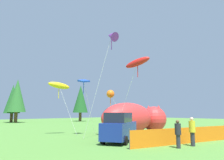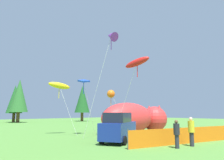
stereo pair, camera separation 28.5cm
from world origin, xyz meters
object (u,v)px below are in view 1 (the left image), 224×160
(kite_red_lizard, at_px, (137,63))
(kite_purple_delta, at_px, (111,36))
(spectator_in_grey_shirt, at_px, (192,130))
(kite_yellow_hero, at_px, (59,86))
(inflatable_cat, at_px, (134,119))
(kite_orange_flower, at_px, (110,94))
(spectator_in_yellow_shirt, at_px, (178,133))
(parked_car, at_px, (119,128))
(kite_blue_box, at_px, (84,82))
(folding_chair, at_px, (179,132))

(kite_red_lizard, relative_size, kite_purple_delta, 0.74)
(spectator_in_grey_shirt, xyz_separation_m, kite_red_lizard, (0.18, 4.80, 5.45))
(kite_red_lizard, xyz_separation_m, kite_yellow_hero, (-3.17, 7.74, -1.59))
(inflatable_cat, bearing_deg, kite_purple_delta, -157.88)
(kite_orange_flower, bearing_deg, kite_purple_delta, -131.98)
(kite_red_lizard, relative_size, kite_orange_flower, 1.48)
(kite_red_lizard, bearing_deg, spectator_in_yellow_shirt, -109.78)
(parked_car, height_order, kite_purple_delta, kite_purple_delta)
(spectator_in_yellow_shirt, distance_m, kite_orange_flower, 12.79)
(kite_orange_flower, bearing_deg, kite_yellow_hero, 171.48)
(spectator_in_yellow_shirt, xyz_separation_m, kite_orange_flower, (4.74, 11.40, 3.38))
(inflatable_cat, bearing_deg, kite_yellow_hero, 151.72)
(spectator_in_yellow_shirt, height_order, kite_yellow_hero, kite_yellow_hero)
(spectator_in_yellow_shirt, height_order, kite_blue_box, kite_blue_box)
(spectator_in_yellow_shirt, relative_size, spectator_in_grey_shirt, 0.92)
(spectator_in_grey_shirt, xyz_separation_m, kite_purple_delta, (-1.15, 6.69, 8.00))
(kite_blue_box, bearing_deg, kite_orange_flower, 14.02)
(spectator_in_yellow_shirt, xyz_separation_m, kite_yellow_hero, (-1.52, 12.33, 3.94))
(spectator_in_grey_shirt, bearing_deg, kite_red_lizard, 87.85)
(kite_red_lizard, relative_size, kite_yellow_hero, 1.33)
(spectator_in_grey_shirt, bearing_deg, parked_car, 116.03)
(folding_chair, distance_m, spectator_in_yellow_shirt, 5.39)
(parked_car, bearing_deg, kite_purple_delta, 33.38)
(parked_car, height_order, kite_red_lizard, kite_red_lizard)
(spectator_in_grey_shirt, relative_size, kite_yellow_hero, 0.35)
(spectator_in_grey_shirt, relative_size, kite_orange_flower, 0.39)
(kite_orange_flower, bearing_deg, parked_car, -128.45)
(inflatable_cat, height_order, kite_orange_flower, kite_orange_flower)
(kite_blue_box, xyz_separation_m, kite_purple_delta, (0.29, -3.73, 3.82))
(parked_car, distance_m, kite_orange_flower, 9.47)
(kite_yellow_hero, height_order, kite_orange_flower, kite_yellow_hero)
(inflatable_cat, bearing_deg, folding_chair, -93.52)
(kite_blue_box, distance_m, kite_yellow_hero, 2.64)
(parked_car, relative_size, inflatable_cat, 0.50)
(kite_yellow_hero, bearing_deg, kite_orange_flower, -8.52)
(spectator_in_grey_shirt, distance_m, kite_blue_box, 11.32)
(inflatable_cat, bearing_deg, kite_blue_box, 162.02)
(parked_car, height_order, inflatable_cat, inflatable_cat)
(spectator_in_grey_shirt, bearing_deg, kite_yellow_hero, 103.42)
(parked_car, relative_size, kite_orange_flower, 0.94)
(spectator_in_grey_shirt, bearing_deg, kite_orange_flower, 74.27)
(kite_red_lizard, xyz_separation_m, kite_purple_delta, (-1.33, 1.90, 2.55))
(folding_chair, height_order, inflatable_cat, inflatable_cat)
(spectator_in_grey_shirt, height_order, kite_red_lizard, kite_red_lizard)
(spectator_in_yellow_shirt, distance_m, kite_red_lizard, 7.37)
(parked_car, distance_m, spectator_in_yellow_shirt, 4.50)
(kite_red_lizard, height_order, kite_yellow_hero, kite_red_lizard)
(parked_car, xyz_separation_m, folding_chair, (5.45, -1.75, -0.53))
(inflatable_cat, xyz_separation_m, kite_red_lizard, (-3.63, -3.63, 5.00))
(spectator_in_grey_shirt, xyz_separation_m, kite_blue_box, (-1.44, 10.42, 4.18))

